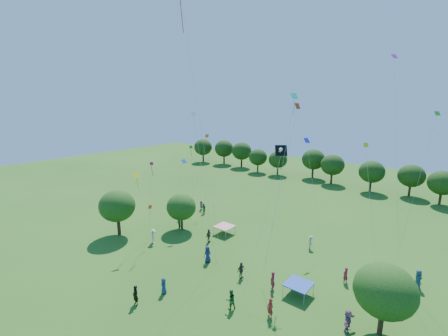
% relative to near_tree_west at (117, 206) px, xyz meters
% --- Properties ---
extents(near_tree_west, '(4.56, 4.56, 6.07)m').
position_rel_near_tree_west_xyz_m(near_tree_west, '(0.00, 0.00, 0.00)').
color(near_tree_west, '#422B19').
rests_on(near_tree_west, ground).
extents(near_tree_north, '(3.96, 3.96, 5.02)m').
position_rel_near_tree_west_xyz_m(near_tree_north, '(5.16, 6.36, -0.77)').
color(near_tree_north, '#422B19').
rests_on(near_tree_north, ground).
extents(near_tree_east, '(4.38, 4.38, 5.66)m').
position_rel_near_tree_west_xyz_m(near_tree_east, '(30.68, 2.60, -0.32)').
color(near_tree_east, '#422B19').
rests_on(near_tree_east, ground).
extents(treeline, '(88.01, 8.77, 6.77)m').
position_rel_near_tree_west_xyz_m(treeline, '(14.66, 43.07, 0.09)').
color(treeline, '#422B19').
rests_on(treeline, ground).
extents(tent_red_stripe, '(2.20, 2.20, 1.10)m').
position_rel_near_tree_west_xyz_m(tent_red_stripe, '(10.56, 8.95, -2.97)').
color(tent_red_stripe, red).
rests_on(tent_red_stripe, ground).
extents(tent_blue, '(2.20, 2.20, 1.10)m').
position_rel_near_tree_west_xyz_m(tent_blue, '(23.82, 3.15, -2.97)').
color(tent_blue, '#183AA1').
rests_on(tent_blue, ground).
extents(man_in_black, '(0.70, 0.48, 1.79)m').
position_rel_near_tree_west_xyz_m(man_in_black, '(13.57, -6.93, -3.11)').
color(man_in_black, black).
rests_on(man_in_black, ground).
extents(crowd_person_0, '(0.77, 0.86, 1.54)m').
position_rel_near_tree_west_xyz_m(crowd_person_0, '(14.22, -4.38, -3.24)').
color(crowd_person_0, navy).
rests_on(crowd_person_0, ground).
extents(crowd_person_1, '(0.60, 0.71, 1.60)m').
position_rel_near_tree_west_xyz_m(crowd_person_1, '(26.54, 7.71, -3.20)').
color(crowd_person_1, maroon).
rests_on(crowd_person_1, ground).
extents(crowd_person_2, '(0.81, 0.92, 1.65)m').
position_rel_near_tree_west_xyz_m(crowd_person_2, '(4.50, 6.32, -3.18)').
color(crowd_person_2, '#275C33').
rests_on(crowd_person_2, ground).
extents(crowd_person_3, '(1.06, 1.08, 1.61)m').
position_rel_near_tree_west_xyz_m(crowd_person_3, '(21.12, 12.18, -3.20)').
color(crowd_person_3, '#B1A18D').
rests_on(crowd_person_3, ground).
extents(crowd_person_4, '(0.60, 1.04, 1.67)m').
position_rel_near_tree_west_xyz_m(crowd_person_4, '(18.26, 2.02, -3.17)').
color(crowd_person_4, '#3C3230').
rests_on(crowd_person_4, ground).
extents(crowd_person_5, '(1.33, 1.42, 1.54)m').
position_rel_near_tree_west_xyz_m(crowd_person_5, '(2.03, 13.55, -3.24)').
color(crowd_person_5, '#834C81').
rests_on(crowd_person_5, ground).
extents(crowd_person_6, '(0.89, 1.02, 1.83)m').
position_rel_near_tree_west_xyz_m(crowd_person_6, '(32.08, 11.08, -3.09)').
color(crowd_person_6, navy).
rests_on(crowd_person_6, ground).
extents(crowd_person_7, '(0.73, 0.58, 1.71)m').
position_rel_near_tree_west_xyz_m(crowd_person_7, '(23.35, -1.04, -3.15)').
color(crowd_person_7, maroon).
rests_on(crowd_person_7, ground).
extents(crowd_person_8, '(0.90, 0.63, 1.65)m').
position_rel_near_tree_west_xyz_m(crowd_person_8, '(3.46, 12.59, -3.18)').
color(crowd_person_8, '#285F33').
rests_on(crowd_person_8, ground).
extents(crowd_person_9, '(1.29, 1.02, 1.80)m').
position_rel_near_tree_west_xyz_m(crowd_person_9, '(5.45, 1.32, -3.10)').
color(crowd_person_9, beige).
rests_on(crowd_person_9, ground).
extents(crowd_person_10, '(0.58, 1.04, 1.69)m').
position_rel_near_tree_west_xyz_m(crowd_person_10, '(10.56, 5.84, -3.16)').
color(crowd_person_10, '#3E3931').
rests_on(crowd_person_10, ground).
extents(crowd_person_11, '(0.68, 1.72, 1.81)m').
position_rel_near_tree_west_xyz_m(crowd_person_11, '(28.69, 1.37, -3.10)').
color(crowd_person_11, '#90547D').
rests_on(crowd_person_11, ground).
extents(crowd_person_12, '(0.66, 0.99, 1.84)m').
position_rel_near_tree_west_xyz_m(crowd_person_12, '(13.65, 2.19, -3.08)').
color(crowd_person_12, navy).
rests_on(crowd_person_12, ground).
extents(crowd_person_13, '(0.79, 0.78, 1.80)m').
position_rel_near_tree_west_xyz_m(crowd_person_13, '(21.63, 2.31, -3.10)').
color(crowd_person_13, maroon).
rests_on(crowd_person_13, ground).
extents(crowd_person_14, '(0.84, 0.99, 1.76)m').
position_rel_near_tree_west_xyz_m(crowd_person_14, '(20.23, -2.21, -3.13)').
color(crowd_person_14, '#224F22').
rests_on(crowd_person_14, ground).
extents(pirate_kite, '(1.36, 7.41, 11.75)m').
position_rel_near_tree_west_xyz_m(pirate_kite, '(20.22, 5.40, 8.32)').
color(pirate_kite, black).
extents(red_high_kite, '(3.52, 2.07, 26.07)m').
position_rel_near_tree_west_xyz_m(red_high_kite, '(11.53, 2.30, 17.40)').
color(red_high_kite, red).
extents(small_kite_0, '(1.55, 0.43, 8.86)m').
position_rel_near_tree_west_xyz_m(small_kite_0, '(5.11, 1.70, 4.10)').
color(small_kite_0, '#E80D47').
extents(small_kite_1, '(2.16, 1.70, 15.70)m').
position_rel_near_tree_west_xyz_m(small_kite_1, '(22.05, 3.49, 9.12)').
color(small_kite_1, red).
extents(small_kite_2, '(0.91, 1.72, 7.74)m').
position_rel_near_tree_west_xyz_m(small_kite_2, '(4.46, 0.24, 3.99)').
color(small_kite_2, '#CBD813').
extents(small_kite_3, '(1.75, 1.59, 9.29)m').
position_rel_near_tree_west_xyz_m(small_kite_3, '(1.63, 11.97, 4.70)').
color(small_kite_3, '#268618').
extents(small_kite_4, '(0.51, 2.81, 8.23)m').
position_rel_near_tree_west_xyz_m(small_kite_4, '(4.69, 7.20, 4.26)').
color(small_kite_4, blue).
extents(small_kite_5, '(3.80, 4.98, 20.69)m').
position_rel_near_tree_west_xyz_m(small_kite_5, '(27.62, 15.99, 12.89)').
color(small_kite_5, '#A41B90').
extents(small_kite_6, '(3.77, 0.95, 14.89)m').
position_rel_near_tree_west_xyz_m(small_kite_6, '(13.96, 0.87, 8.31)').
color(small_kite_6, white).
extents(small_kite_7, '(1.29, 2.86, 16.55)m').
position_rel_near_tree_west_xyz_m(small_kite_7, '(21.43, 4.47, 10.41)').
color(small_kite_7, '#0EDBA6').
extents(small_kite_8, '(1.55, 5.50, 10.74)m').
position_rel_near_tree_west_xyz_m(small_kite_8, '(1.74, 14.81, 5.88)').
color(small_kite_8, orange).
extents(small_kite_9, '(1.44, 0.79, 3.62)m').
position_rel_near_tree_west_xyz_m(small_kite_9, '(5.20, 1.24, 0.27)').
color(small_kite_9, '#FF440D').
extents(small_kite_10, '(3.08, 3.20, 12.13)m').
position_rel_near_tree_west_xyz_m(small_kite_10, '(27.47, 8.78, 6.02)').
color(small_kite_10, yellow).
extents(small_kite_11, '(1.91, 0.56, 15.01)m').
position_rel_near_tree_west_xyz_m(small_kite_11, '(31.12, 12.33, 8.12)').
color(small_kite_11, '#25961B').
extents(small_kite_12, '(3.94, 2.95, 11.56)m').
position_rel_near_tree_west_xyz_m(small_kite_12, '(19.48, 13.92, 6.93)').
color(small_kite_12, '#131BC1').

